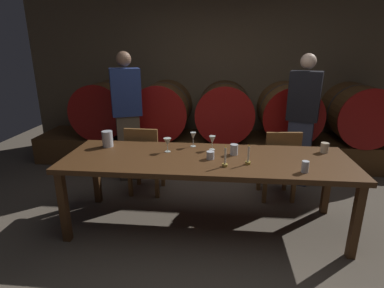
% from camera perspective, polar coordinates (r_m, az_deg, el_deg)
% --- Properties ---
extents(ground_plane, '(8.68, 8.68, 0.00)m').
position_cam_1_polar(ground_plane, '(3.18, 6.05, -16.85)').
color(ground_plane, brown).
extents(back_wall, '(6.67, 0.24, 2.92)m').
position_cam_1_polar(back_wall, '(5.31, 6.48, 14.02)').
color(back_wall, brown).
rests_on(back_wall, ground).
extents(barrel_shelf, '(6.01, 0.90, 0.41)m').
position_cam_1_polar(barrel_shelf, '(5.01, 6.05, -0.89)').
color(barrel_shelf, brown).
rests_on(barrel_shelf, ground).
extents(wine_barrel_far_left, '(0.86, 0.93, 0.86)m').
position_cam_1_polar(wine_barrel_far_left, '(5.19, -15.56, 6.41)').
color(wine_barrel_far_left, brown).
rests_on(wine_barrel_far_left, barrel_shelf).
extents(wine_barrel_left, '(0.86, 0.93, 0.86)m').
position_cam_1_polar(wine_barrel_left, '(4.93, -5.36, 6.42)').
color(wine_barrel_left, brown).
rests_on(wine_barrel_left, barrel_shelf).
extents(wine_barrel_center, '(0.86, 0.93, 0.86)m').
position_cam_1_polar(wine_barrel_center, '(4.84, 6.05, 6.19)').
color(wine_barrel_center, '#513319').
rests_on(wine_barrel_center, barrel_shelf).
extents(wine_barrel_right, '(0.86, 0.93, 0.86)m').
position_cam_1_polar(wine_barrel_right, '(4.95, 17.29, 5.72)').
color(wine_barrel_right, brown).
rests_on(wine_barrel_right, barrel_shelf).
extents(wine_barrel_far_right, '(0.86, 0.93, 0.86)m').
position_cam_1_polar(wine_barrel_far_right, '(5.25, 28.22, 5.06)').
color(wine_barrel_far_right, brown).
rests_on(wine_barrel_far_right, barrel_shelf).
extents(dining_table, '(2.79, 0.90, 0.76)m').
position_cam_1_polar(dining_table, '(3.04, 2.67, -3.60)').
color(dining_table, '#4C2D16').
rests_on(dining_table, ground).
extents(chair_left, '(0.41, 0.41, 0.88)m').
position_cam_1_polar(chair_left, '(3.84, -8.79, -2.46)').
color(chair_left, brown).
rests_on(chair_left, ground).
extents(chair_right, '(0.44, 0.44, 0.88)m').
position_cam_1_polar(chair_right, '(3.80, 15.85, -3.17)').
color(chair_right, brown).
rests_on(chair_right, ground).
extents(guest_left, '(0.44, 0.37, 1.74)m').
position_cam_1_polar(guest_left, '(4.24, -11.91, 4.96)').
color(guest_left, brown).
rests_on(guest_left, ground).
extents(guest_right, '(0.44, 0.35, 1.72)m').
position_cam_1_polar(guest_right, '(4.24, 19.69, 4.14)').
color(guest_right, '#33384C').
rests_on(guest_right, ground).
extents(candle_left, '(0.05, 0.05, 0.20)m').
position_cam_1_polar(candle_left, '(2.79, 6.14, -3.10)').
color(candle_left, olive).
rests_on(candle_left, dining_table).
extents(candle_right, '(0.05, 0.05, 0.20)m').
position_cam_1_polar(candle_right, '(2.87, 10.37, -2.69)').
color(candle_right, olive).
rests_on(candle_right, dining_table).
extents(pitcher, '(0.11, 0.11, 0.17)m').
position_cam_1_polar(pitcher, '(3.43, -15.40, 0.92)').
color(pitcher, silver).
rests_on(pitcher, dining_table).
extents(wine_glass_left, '(0.08, 0.08, 0.15)m').
position_cam_1_polar(wine_glass_left, '(3.15, -4.58, 0.32)').
color(wine_glass_left, silver).
rests_on(wine_glass_left, dining_table).
extents(wine_glass_center, '(0.06, 0.06, 0.16)m').
position_cam_1_polar(wine_glass_center, '(3.30, 0.21, 1.43)').
color(wine_glass_center, silver).
rests_on(wine_glass_center, dining_table).
extents(wine_glass_right, '(0.07, 0.07, 0.15)m').
position_cam_1_polar(wine_glass_right, '(3.21, 3.78, 0.69)').
color(wine_glass_right, silver).
rests_on(wine_glass_right, dining_table).
extents(cup_far_left, '(0.08, 0.08, 0.08)m').
position_cam_1_polar(cup_far_left, '(2.97, 3.42, -2.08)').
color(cup_far_left, silver).
rests_on(cup_far_left, dining_table).
extents(cup_center_left, '(0.08, 0.08, 0.11)m').
position_cam_1_polar(cup_center_left, '(3.10, 7.80, -1.02)').
color(cup_center_left, silver).
rests_on(cup_center_left, dining_table).
extents(cup_center_right, '(0.06, 0.06, 0.10)m').
position_cam_1_polar(cup_center_right, '(2.83, 20.24, -3.97)').
color(cup_center_right, silver).
rests_on(cup_center_right, dining_table).
extents(cup_far_right, '(0.08, 0.08, 0.10)m').
position_cam_1_polar(cup_far_right, '(3.42, 23.37, -0.62)').
color(cup_far_right, beige).
rests_on(cup_far_right, dining_table).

